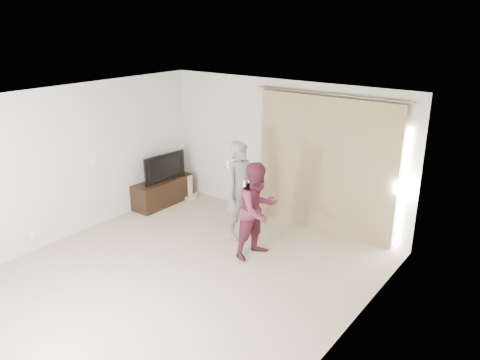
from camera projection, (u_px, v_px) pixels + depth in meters
name	position (u px, v px, depth m)	size (l,w,h in m)	color
floor	(182.00, 275.00, 6.97)	(5.50, 5.50, 0.00)	#C2AC92
wall_back	(283.00, 151.00, 8.61)	(5.00, 0.04, 2.60)	beige
wall_left	(72.00, 162.00, 7.95)	(0.04, 5.50, 2.60)	beige
ceiling	(174.00, 101.00, 6.10)	(5.00, 5.50, 0.01)	silver
curtain	(325.00, 166.00, 8.07)	(2.80, 0.11, 2.46)	tan
tv_console	(163.00, 192.00, 9.55)	(0.46, 1.34, 0.52)	black
tv	(162.00, 167.00, 9.37)	(0.97, 0.13, 0.56)	black
scratching_post	(188.00, 188.00, 9.90)	(0.38, 0.38, 0.50)	tan
person_man	(241.00, 191.00, 7.90)	(0.52, 0.69, 1.72)	slate
person_woman	(258.00, 210.00, 7.31)	(0.73, 0.86, 1.56)	#5A1F30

